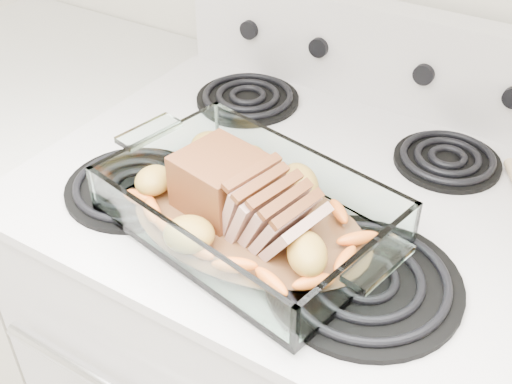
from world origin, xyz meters
The scene contains 5 objects.
electric_range centered at (0.00, 1.66, 0.48)m, with size 0.78×0.70×1.12m.
counter_left centered at (-0.67, 1.66, 0.47)m, with size 0.58×0.68×0.93m.
baking_dish centered at (0.01, 1.50, 0.96)m, with size 0.38×0.25×0.07m.
pork_roast centered at (-0.01, 1.50, 0.99)m, with size 0.22×0.11×0.09m.
roast_vegetables centered at (0.00, 1.54, 0.97)m, with size 0.36×0.19×0.04m.
Camera 1 is at (0.38, 0.93, 1.53)m, focal length 45.00 mm.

